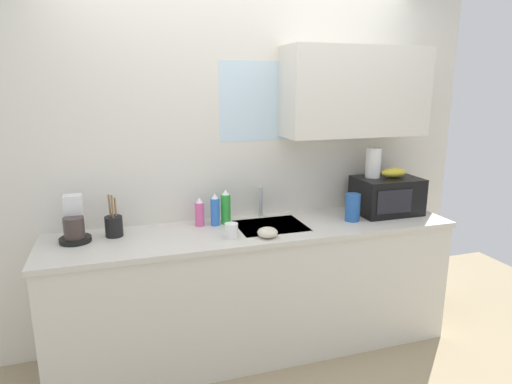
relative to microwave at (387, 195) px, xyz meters
The scene contains 14 objects.
kitchen_wall_assembly 0.98m from the microwave, 163.62° to the left, with size 3.52×0.42×2.50m.
counter_unit 1.19m from the microwave, behind, with size 2.75×0.63×0.90m.
sink_faucet 0.95m from the microwave, 168.32° to the left, with size 0.03×0.03×0.22m, color #B2B5BA.
microwave is the anchor object (origin of this frame).
banana_bunch 0.18m from the microwave, ahead, with size 0.20×0.11×0.07m, color gold.
paper_towel_roll 0.27m from the microwave, 152.62° to the left, with size 0.11×0.11×0.22m, color white.
coffee_maker 2.18m from the microwave, behind, with size 0.19×0.21×0.28m.
dish_soap_bottle_green 1.21m from the microwave, behind, with size 0.07×0.07×0.24m.
dish_soap_bottle_blue 1.29m from the microwave, behind, with size 0.06×0.06×0.22m.
dish_soap_bottle_pink 1.40m from the microwave, behind, with size 0.06×0.06×0.20m.
cereal_canister 0.36m from the microwave, 163.83° to the right, with size 0.10×0.10×0.20m, color #2659A5.
mug_white 1.26m from the microwave, behind, with size 0.08×0.08×0.10m, color white.
utensil_crock 1.95m from the microwave, behind, with size 0.11×0.11×0.28m.
small_bowl 1.06m from the microwave, 166.40° to the right, with size 0.13×0.13×0.07m, color beige.
Camera 1 is at (-0.87, -2.72, 1.85)m, focal length 31.29 mm.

